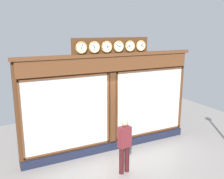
{
  "coord_description": "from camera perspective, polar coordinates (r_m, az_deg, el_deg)",
  "views": [
    {
      "loc": [
        3.65,
        7.32,
        4.13
      ],
      "look_at": [
        0.0,
        0.0,
        2.19
      ],
      "focal_mm": 40.51,
      "sensor_mm": 36.0,
      "label": 1
    }
  ],
  "objects": [
    {
      "name": "shop_facade",
      "position": [
        8.63,
        -0.37,
        -2.81
      ],
      "size": [
        6.25,
        0.42,
        3.89
      ],
      "color": "#4C2B16",
      "rests_on": "ground_plane"
    },
    {
      "name": "pedestrian",
      "position": [
        7.47,
        2.82,
        -12.03
      ],
      "size": [
        0.39,
        0.27,
        1.69
      ],
      "color": "#3A1316",
      "rests_on": "ground_plane"
    }
  ]
}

